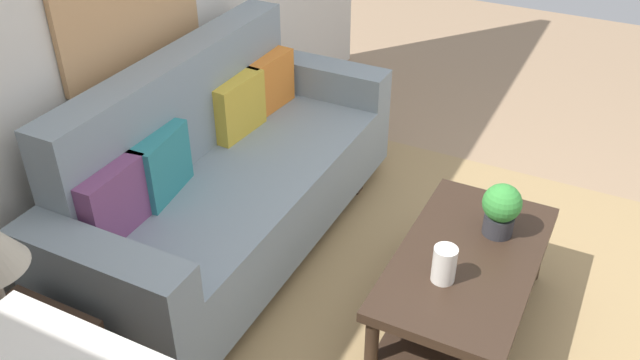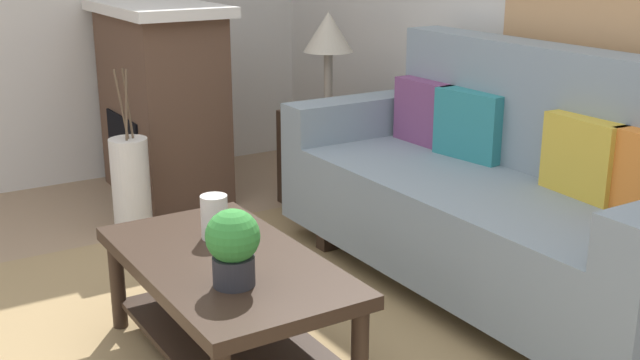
% 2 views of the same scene
% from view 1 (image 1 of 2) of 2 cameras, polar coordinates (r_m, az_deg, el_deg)
% --- Properties ---
extents(ground_plane, '(9.27, 9.27, 0.00)m').
position_cam_1_polar(ground_plane, '(3.38, 15.84, -12.89)').
color(ground_plane, '#9E7F60').
extents(area_rug, '(2.90, 2.11, 0.01)m').
position_cam_1_polar(area_rug, '(3.44, 7.70, -10.45)').
color(area_rug, '#A38456').
rests_on(area_rug, ground_plane).
extents(couch, '(2.16, 0.84, 1.08)m').
position_cam_1_polar(couch, '(3.56, -7.89, -0.02)').
color(couch, gray).
rests_on(couch, ground_plane).
extents(throw_pillow_plum, '(0.36, 0.13, 0.32)m').
position_cam_1_polar(throw_pillow_plum, '(3.07, -17.08, -1.74)').
color(throw_pillow_plum, '#7A4270').
rests_on(throw_pillow_plum, couch).
extents(throw_pillow_teal, '(0.37, 0.17, 0.32)m').
position_cam_1_polar(throw_pillow_teal, '(3.27, -13.28, 1.27)').
color(throw_pillow_teal, teal).
rests_on(throw_pillow_teal, couch).
extents(throw_pillow_mustard, '(0.37, 0.15, 0.32)m').
position_cam_1_polar(throw_pillow_mustard, '(3.73, -6.98, 6.21)').
color(throw_pillow_mustard, gold).
rests_on(throw_pillow_mustard, couch).
extents(throw_pillow_orange, '(0.37, 0.15, 0.32)m').
position_cam_1_polar(throw_pillow_orange, '(3.98, -4.37, 8.21)').
color(throw_pillow_orange, orange).
rests_on(throw_pillow_orange, couch).
extents(coffee_table, '(1.10, 0.60, 0.43)m').
position_cam_1_polar(coffee_table, '(3.18, 12.17, -7.87)').
color(coffee_table, '#332319').
rests_on(coffee_table, ground_plane).
extents(tabletop_vase, '(0.10, 0.10, 0.17)m').
position_cam_1_polar(tabletop_vase, '(2.91, 10.47, -7.03)').
color(tabletop_vase, white).
rests_on(tabletop_vase, coffee_table).
extents(potted_plant_tabletop, '(0.18, 0.18, 0.26)m').
position_cam_1_polar(potted_plant_tabletop, '(3.19, 15.07, -2.33)').
color(potted_plant_tabletop, '#2D2D33').
rests_on(potted_plant_tabletop, coffee_table).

